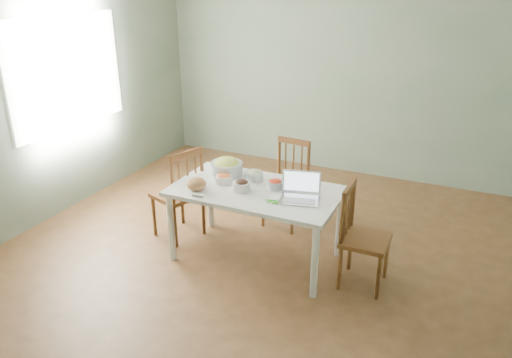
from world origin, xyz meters
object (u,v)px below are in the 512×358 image
at_px(bread_boule, 196,184).
at_px(chair_left, 177,192).
at_px(laptop, 300,188).
at_px(chair_right, 366,238).
at_px(dining_table, 256,224).
at_px(bowl_squash, 227,167).
at_px(chair_far, 285,185).

bearing_deg(bread_boule, chair_left, 144.38).
relative_size(chair_left, laptop, 2.89).
bearing_deg(chair_right, dining_table, 89.74).
height_order(bread_boule, bowl_squash, bowl_squash).
bearing_deg(chair_far, chair_left, -136.67).
bearing_deg(chair_far, chair_right, -29.62).
relative_size(chair_left, chair_right, 1.06).
bearing_deg(dining_table, chair_far, 90.35).
relative_size(chair_left, bread_boule, 5.49).
bearing_deg(bread_boule, dining_table, 26.08).
distance_m(chair_far, chair_left, 1.12).
bearing_deg(laptop, bread_boule, 176.78).
height_order(dining_table, bread_boule, bread_boule).
height_order(chair_far, bread_boule, chair_far).
distance_m(dining_table, chair_right, 1.02).
bearing_deg(bread_boule, chair_far, 64.07).
bearing_deg(dining_table, laptop, -8.19).
relative_size(chair_far, bowl_squash, 2.98).
bearing_deg(bowl_squash, chair_right, -7.35).
relative_size(chair_left, bowl_squash, 3.13).
distance_m(chair_far, bowl_squash, 0.76).
distance_m(bread_boule, bowl_squash, 0.42).
height_order(chair_left, chair_right, chair_left).
distance_m(dining_table, chair_left, 0.91).
xyz_separation_m(chair_left, laptop, (1.33, -0.13, 0.34)).
bearing_deg(dining_table, chair_right, -0.03).
bearing_deg(bowl_squash, chair_left, -167.35).
height_order(dining_table, bowl_squash, bowl_squash).
bearing_deg(chair_far, bread_boule, -109.56).
bearing_deg(chair_far, bowl_squash, -118.38).
relative_size(bowl_squash, laptop, 0.92).
distance_m(dining_table, bread_boule, 0.67).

